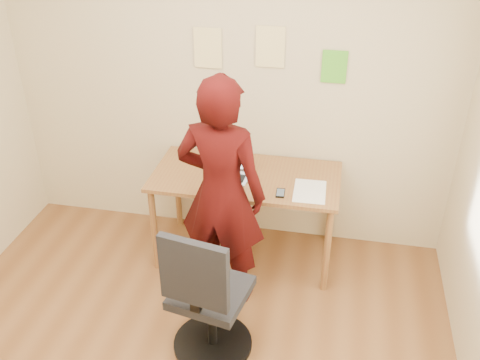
% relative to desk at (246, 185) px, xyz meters
% --- Properties ---
extents(room, '(3.58, 3.58, 2.78)m').
position_rel_desk_xyz_m(room, '(-0.21, -1.38, 0.70)').
color(room, brown).
rests_on(room, ground).
extents(desk, '(1.40, 0.70, 0.74)m').
position_rel_desk_xyz_m(desk, '(0.00, 0.00, 0.00)').
color(desk, brown).
rests_on(desk, ground).
extents(laptop, '(0.30, 0.27, 0.21)m').
position_rel_desk_xyz_m(laptop, '(-0.11, -0.02, 0.14)').
color(laptop, '#A9A9B0').
rests_on(laptop, desk).
extents(paper_sheet, '(0.23, 0.33, 0.00)m').
position_rel_desk_xyz_m(paper_sheet, '(0.49, -0.14, 0.09)').
color(paper_sheet, white).
rests_on(paper_sheet, desk).
extents(phone, '(0.07, 0.12, 0.01)m').
position_rel_desk_xyz_m(phone, '(0.29, -0.21, 0.09)').
color(phone, black).
rests_on(phone, desk).
extents(wall_note_left, '(0.21, 0.00, 0.30)m').
position_rel_desk_xyz_m(wall_note_left, '(-0.36, 0.36, 0.92)').
color(wall_note_left, '#F3DD91').
rests_on(wall_note_left, room).
extents(wall_note_mid, '(0.21, 0.00, 0.30)m').
position_rel_desk_xyz_m(wall_note_mid, '(0.10, 0.36, 0.96)').
color(wall_note_mid, '#F3DD91').
rests_on(wall_note_mid, room).
extents(wall_note_right, '(0.18, 0.00, 0.24)m').
position_rel_desk_xyz_m(wall_note_right, '(0.57, 0.36, 0.84)').
color(wall_note_right, '#54BC2A').
rests_on(wall_note_right, room).
extents(office_chair, '(0.52, 0.53, 1.00)m').
position_rel_desk_xyz_m(office_chair, '(-0.04, -1.06, -0.23)').
color(office_chair, black).
rests_on(office_chair, ground).
extents(person, '(0.66, 0.48, 1.69)m').
position_rel_desk_xyz_m(person, '(-0.08, -0.46, 0.19)').
color(person, '#350807').
rests_on(person, ground).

